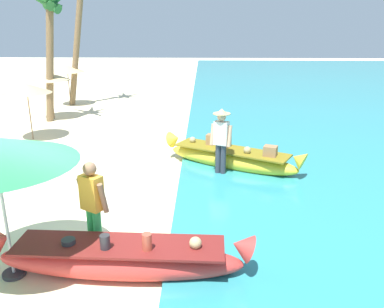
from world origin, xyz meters
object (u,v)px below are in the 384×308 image
(boat_red_foreground, at_px, (120,259))
(palm_tree_leaning_seaward, at_px, (49,10))
(person_tourist_customer, at_px, (93,205))
(boat_yellow_midground, at_px, (231,158))
(person_vendor_hatted, at_px, (221,138))

(boat_red_foreground, bearing_deg, palm_tree_leaning_seaward, 113.85)
(boat_red_foreground, xyz_separation_m, person_tourist_customer, (-0.52, 0.52, 0.66))
(boat_red_foreground, height_order, palm_tree_leaning_seaward, palm_tree_leaning_seaward)
(boat_yellow_midground, height_order, person_vendor_hatted, person_vendor_hatted)
(person_tourist_customer, relative_size, palm_tree_leaning_seaward, 0.33)
(boat_red_foreground, bearing_deg, person_vendor_hatted, 68.25)
(boat_yellow_midground, xyz_separation_m, person_vendor_hatted, (-0.32, -0.56, 0.72))
(person_vendor_hatted, relative_size, palm_tree_leaning_seaward, 0.34)
(person_tourist_customer, bearing_deg, boat_yellow_midground, 59.58)
(person_vendor_hatted, bearing_deg, boat_red_foreground, -111.75)
(boat_yellow_midground, distance_m, palm_tree_leaning_seaward, 9.35)
(person_vendor_hatted, bearing_deg, palm_tree_leaning_seaward, 136.63)
(boat_yellow_midground, bearing_deg, person_tourist_customer, -120.42)
(boat_yellow_midground, relative_size, palm_tree_leaning_seaward, 0.72)
(boat_red_foreground, relative_size, person_vendor_hatted, 2.33)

